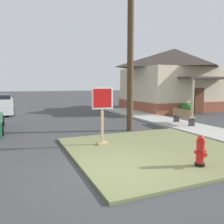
# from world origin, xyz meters

# --- Properties ---
(ground_plane) EXTENTS (160.00, 160.00, 0.00)m
(ground_plane) POSITION_xyz_m (0.00, 0.00, 0.00)
(ground_plane) COLOR #3D3D3F
(grass_corner_patch) EXTENTS (5.81, 5.74, 0.08)m
(grass_corner_patch) POSITION_xyz_m (2.15, 1.38, 0.04)
(grass_corner_patch) COLOR olive
(grass_corner_patch) RESTS_ON ground
(sidewalk_strip) EXTENTS (2.20, 17.49, 0.12)m
(sidewalk_strip) POSITION_xyz_m (6.25, 5.75, 0.06)
(sidewalk_strip) COLOR #B2AFA8
(sidewalk_strip) RESTS_ON ground
(fire_hydrant) EXTENTS (0.38, 0.34, 0.87)m
(fire_hydrant) POSITION_xyz_m (2.33, -0.61, 0.49)
(fire_hydrant) COLOR black
(fire_hydrant) RESTS_ON grass_corner_patch
(stop_sign) EXTENTS (0.81, 0.30, 2.16)m
(stop_sign) POSITION_xyz_m (0.65, 2.60, 1.17)
(stop_sign) COLOR tan
(stop_sign) RESTS_ON grass_corner_patch
(manhole_cover) EXTENTS (0.70, 0.70, 0.02)m
(manhole_cover) POSITION_xyz_m (0.34, 4.05, 0.01)
(manhole_cover) COLOR black
(manhole_cover) RESTS_ON ground
(street_bench) EXTENTS (0.56, 1.63, 0.85)m
(street_bench) POSITION_xyz_m (6.33, 4.87, 0.59)
(street_bench) COLOR #93704C
(street_bench) RESTS_ON sidewalk_strip
(utility_pole) EXTENTS (1.76, 0.31, 9.49)m
(utility_pole) POSITION_xyz_m (3.00, 4.92, 4.93)
(utility_pole) COLOR #4C3823
(utility_pole) RESTS_ON ground
(corner_house) EXTENTS (8.49, 8.22, 5.59)m
(corner_house) POSITION_xyz_m (11.35, 12.23, 2.87)
(corner_house) COLOR brown
(corner_house) RESTS_ON ground
(shrub_near_porch) EXTENTS (1.02, 1.02, 0.94)m
(shrub_near_porch) POSITION_xyz_m (9.81, 8.58, 0.47)
(shrub_near_porch) COLOR #296526
(shrub_near_porch) RESTS_ON ground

